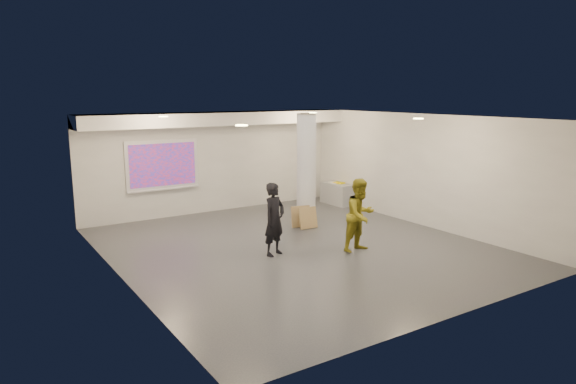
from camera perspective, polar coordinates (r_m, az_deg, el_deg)
floor at (r=12.02m, az=1.04°, el=-6.17°), size 8.00×9.00×0.01m
ceiling at (r=11.50m, az=1.10°, el=8.27°), size 8.00×9.00×0.01m
wall_back at (r=15.56m, az=-8.25°, el=3.31°), size 8.00×0.01×3.00m
wall_front at (r=8.41m, az=18.52°, el=-3.65°), size 8.00×0.01×3.00m
wall_left at (r=10.03m, az=-18.24°, el=-1.32°), size 0.01×9.00×3.00m
wall_right at (r=14.27m, az=14.53°, el=2.39°), size 0.01×9.00×3.00m
soffit_band at (r=14.94m, az=-7.50°, el=8.11°), size 8.00×1.10×0.36m
downlight_nw at (r=12.75m, az=-13.69°, el=8.14°), size 0.22×0.22×0.02m
downlight_ne at (r=14.81m, az=2.76°, el=8.78°), size 0.22×0.22×0.02m
downlight_sw at (r=9.08m, az=-5.18°, el=7.39°), size 0.22×0.22×0.02m
downlight_se at (r=11.79m, az=14.27°, el=7.91°), size 0.22×0.22×0.02m
column at (r=13.97m, az=2.04°, el=2.56°), size 0.52×0.52×3.00m
projection_screen at (r=14.92m, az=-13.77°, el=2.89°), size 2.10×0.13×1.42m
credenza at (r=16.62m, az=5.44°, el=-0.19°), size 0.51×1.18×0.68m
papers_stack at (r=16.62m, az=5.10°, el=1.05°), size 0.33×0.39×0.02m
postit_pad at (r=16.56m, az=5.69°, el=1.02°), size 0.33×0.39×0.03m
cardboard_back at (r=13.74m, az=1.43°, el=-2.74°), size 0.54×0.26×0.57m
cardboard_front at (r=13.61m, az=2.24°, el=-2.89°), size 0.52×0.19×0.57m
woman at (r=11.27m, az=-1.52°, el=-3.05°), size 0.69×0.57×1.62m
man at (r=11.67m, az=8.05°, el=-2.56°), size 0.88×0.72×1.66m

